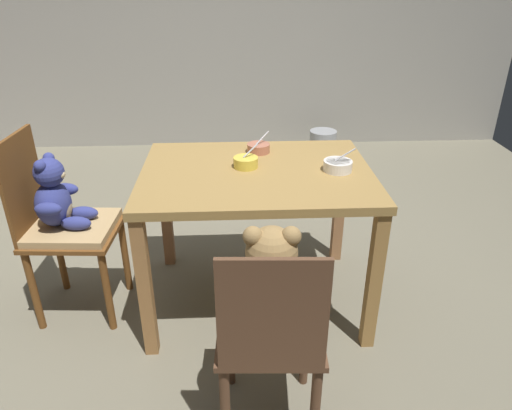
# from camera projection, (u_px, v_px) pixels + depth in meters

# --- Properties ---
(ground_plane) EXTENTS (5.20, 5.20, 0.04)m
(ground_plane) POSITION_uv_depth(u_px,v_px,m) (256.00, 300.00, 2.58)
(ground_plane) COLOR #706A57
(dining_table) EXTENTS (1.09, 0.83, 0.75)m
(dining_table) POSITION_uv_depth(u_px,v_px,m) (257.00, 189.00, 2.28)
(dining_table) COLOR olive
(dining_table) RESTS_ON ground_plane
(teddy_chair_near_left) EXTENTS (0.44, 0.41, 0.94)m
(teddy_chair_near_left) POSITION_uv_depth(u_px,v_px,m) (60.00, 213.00, 2.25)
(teddy_chair_near_left) COLOR brown
(teddy_chair_near_left) RESTS_ON ground_plane
(teddy_chair_near_front) EXTENTS (0.39, 0.42, 0.91)m
(teddy_chair_near_front) POSITION_uv_depth(u_px,v_px,m) (270.00, 305.00, 1.59)
(teddy_chair_near_front) COLOR brown
(teddy_chair_near_front) RESTS_ON ground_plane
(porridge_bowl_white_near_right) EXTENTS (0.14, 0.14, 0.12)m
(porridge_bowl_white_near_right) POSITION_uv_depth(u_px,v_px,m) (338.00, 165.00, 2.22)
(porridge_bowl_white_near_right) COLOR white
(porridge_bowl_white_near_right) RESTS_ON dining_table
(porridge_bowl_terracotta_far_center) EXTENTS (0.12, 0.12, 0.10)m
(porridge_bowl_terracotta_far_center) POSITION_uv_depth(u_px,v_px,m) (258.00, 148.00, 2.44)
(porridge_bowl_terracotta_far_center) COLOR #B56B51
(porridge_bowl_terracotta_far_center) RESTS_ON dining_table
(porridge_bowl_yellow_center) EXTENTS (0.12, 0.12, 0.11)m
(porridge_bowl_yellow_center) POSITION_uv_depth(u_px,v_px,m) (246.00, 162.00, 2.26)
(porridge_bowl_yellow_center) COLOR yellow
(porridge_bowl_yellow_center) RESTS_ON dining_table
(metal_pail) EXTENTS (0.25, 0.25, 0.24)m
(metal_pail) POSITION_uv_depth(u_px,v_px,m) (323.00, 143.00, 4.47)
(metal_pail) COLOR #93969B
(metal_pail) RESTS_ON ground_plane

